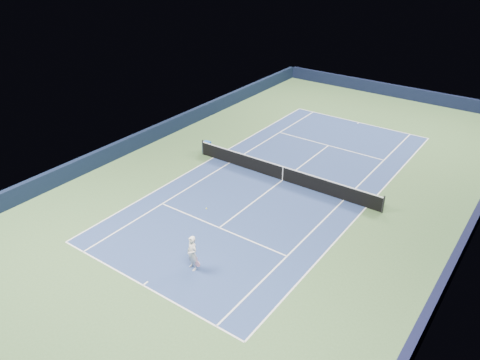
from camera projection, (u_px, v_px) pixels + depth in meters
The scene contains 19 objects.
ground at pixel (282, 180), 29.08m from camera, with size 40.00×40.00×0.00m, color #3D5D33.
wall_far at pixel (394, 91), 42.94m from camera, with size 22.00×0.35×1.10m, color black.
wall_right at pixel (469, 231), 23.28m from camera, with size 0.35×40.00×1.10m, color black.
wall_left at pixel (156, 132), 34.35m from camera, with size 0.35×40.00×1.10m, color black.
court_surface at pixel (282, 180), 29.07m from camera, with size 10.97×23.77×0.01m, color navy.
baseline_far at pixel (359, 122), 37.54m from camera, with size 10.97×0.08×0.00m, color white.
baseline_near at pixel (143, 285), 20.60m from camera, with size 10.97×0.08×0.00m, color white.
sideline_doubles_right at pixel (366, 207), 26.27m from camera, with size 0.08×23.77×0.00m, color white.
sideline_doubles_left at pixel (213, 158), 31.88m from camera, with size 0.08×23.77×0.00m, color white.
sideline_singles_right at pixel (344, 200), 26.97m from camera, with size 0.08×23.77×0.00m, color white.
sideline_singles_left at pixel (230, 163), 31.18m from camera, with size 0.08×23.77×0.00m, color white.
service_line_far at pixel (328, 145), 33.63m from camera, with size 8.23×0.08×0.00m, color white.
service_line_near at pixel (219, 228), 24.51m from camera, with size 8.23×0.08×0.00m, color white.
center_service_line at pixel (282, 180), 29.07m from camera, with size 0.08×12.80×0.00m, color white.
center_mark_far at pixel (358, 123), 37.43m from camera, with size 0.08×0.30×0.00m, color white.
center_mark_near at pixel (145, 283), 20.71m from camera, with size 0.08×0.30×0.00m, color white.
tennis_net at pixel (283, 173), 28.83m from camera, with size 12.90×0.10×1.07m.
sponsor_cube at pixel (207, 147), 32.45m from camera, with size 0.57×0.49×0.80m.
tennis_player at pixel (192, 253), 21.19m from camera, with size 0.84×1.33×2.83m.
Camera 1 is at (12.72, -22.25, 13.98)m, focal length 35.00 mm.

